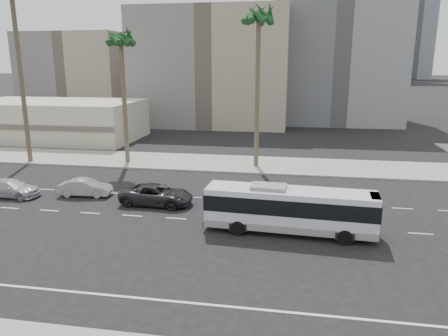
% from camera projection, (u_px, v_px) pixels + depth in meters
% --- Properties ---
extents(ground, '(700.00, 700.00, 0.00)m').
position_uv_depth(ground, '(269.00, 224.00, 26.37)').
color(ground, black).
rests_on(ground, ground).
extents(sidewalk_north, '(120.00, 7.00, 0.15)m').
position_uv_depth(sidewalk_north, '(279.00, 165.00, 41.18)').
color(sidewalk_north, gray).
rests_on(sidewalk_north, ground).
extents(commercial_low, '(22.00, 12.16, 5.00)m').
position_uv_depth(commercial_low, '(54.00, 120.00, 55.48)').
color(commercial_low, beige).
rests_on(commercial_low, ground).
extents(midrise_beige_west, '(24.00, 18.00, 18.00)m').
position_uv_depth(midrise_beige_west, '(215.00, 68.00, 69.16)').
color(midrise_beige_west, gray).
rests_on(midrise_beige_west, ground).
extents(midrise_gray_center, '(20.00, 20.00, 26.00)m').
position_uv_depth(midrise_gray_center, '(337.00, 44.00, 71.64)').
color(midrise_gray_center, slate).
rests_on(midrise_gray_center, ground).
extents(midrise_beige_far, '(18.00, 16.00, 15.00)m').
position_uv_depth(midrise_beige_far, '(83.00, 76.00, 78.52)').
color(midrise_beige_far, gray).
rests_on(midrise_beige_far, ground).
extents(civic_tower, '(42.00, 42.00, 129.00)m').
position_uv_depth(civic_tower, '(294.00, 14.00, 256.31)').
color(civic_tower, beige).
rests_on(civic_tower, ground).
extents(highrise_right, '(26.00, 26.00, 70.00)m').
position_uv_depth(highrise_right, '(380.00, 15.00, 230.50)').
color(highrise_right, slate).
rests_on(highrise_right, ground).
extents(highrise_far, '(22.00, 22.00, 60.00)m').
position_uv_depth(highrise_far, '(413.00, 29.00, 256.35)').
color(highrise_far, slate).
rests_on(highrise_far, ground).
extents(city_bus, '(10.09, 2.83, 2.86)m').
position_uv_depth(city_bus, '(290.00, 209.00, 24.77)').
color(city_bus, silver).
rests_on(city_bus, ground).
extents(car_a, '(2.60, 5.29, 1.45)m').
position_uv_depth(car_a, '(157.00, 195.00, 29.95)').
color(car_a, '#252528').
rests_on(car_a, ground).
extents(car_b, '(1.69, 4.03, 1.30)m').
position_uv_depth(car_b, '(85.00, 188.00, 31.91)').
color(car_b, '#929598').
rests_on(car_b, ground).
extents(car_c, '(1.96, 4.56, 1.31)m').
position_uv_depth(car_c, '(10.00, 188.00, 31.73)').
color(car_c, '#B0B0B6').
rests_on(car_c, ground).
extents(palm_near, '(4.45, 4.45, 15.02)m').
position_uv_depth(palm_near, '(259.00, 19.00, 37.59)').
color(palm_near, brown).
rests_on(palm_near, ground).
extents(palm_mid, '(4.26, 4.26, 13.19)m').
position_uv_depth(palm_mid, '(121.00, 41.00, 39.52)').
color(palm_mid, brown).
rests_on(palm_mid, ground).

